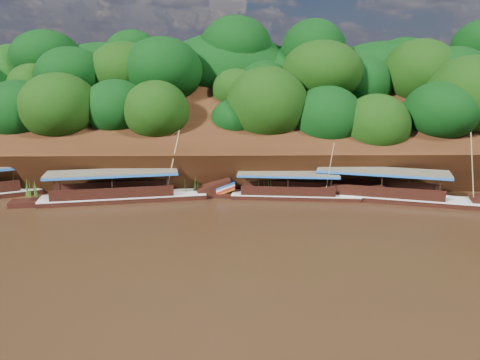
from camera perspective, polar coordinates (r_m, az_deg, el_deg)
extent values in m
plane|color=black|center=(32.58, 4.36, -6.07)|extent=(160.00, 160.00, 0.00)
cube|color=black|center=(47.23, 2.65, 4.50)|extent=(120.00, 16.12, 13.64)
cube|color=black|center=(57.67, 1.99, 2.63)|extent=(120.00, 24.00, 12.00)
ellipsoid|color=#0B420C|center=(46.24, -4.73, 4.27)|extent=(18.00, 8.00, 6.40)
ellipsoid|color=#0B420C|center=(53.66, 2.24, 11.70)|extent=(24.00, 11.00, 8.40)
cube|color=black|center=(41.37, 17.92, -2.43)|extent=(13.64, 6.20, 0.95)
cube|color=silver|center=(41.25, 17.96, -1.82)|extent=(13.66, 6.27, 0.11)
cube|color=brown|center=(40.74, 16.99, 1.10)|extent=(10.93, 5.67, 0.13)
cube|color=blue|center=(40.77, 16.97, 0.93)|extent=(10.93, 5.67, 0.19)
cylinder|color=tan|center=(40.77, 26.47, 1.42)|extent=(1.34, 0.83, 5.59)
cube|color=black|center=(40.44, 6.77, -2.21)|extent=(11.04, 3.08, 0.82)
cube|color=silver|center=(40.34, 6.79, -1.68)|extent=(11.05, 3.14, 0.09)
cube|color=black|center=(40.97, 15.40, -1.48)|extent=(2.72, 1.75, 1.53)
cube|color=blue|center=(41.04, 16.35, -1.13)|extent=(1.49, 1.68, 0.56)
cube|color=red|center=(41.12, 16.32, -1.54)|extent=(1.49, 1.68, 0.56)
cube|color=brown|center=(39.89, 5.88, 0.83)|extent=(8.72, 3.14, 0.11)
cube|color=blue|center=(39.91, 5.88, 0.68)|extent=(8.72, 3.14, 0.16)
cylinder|color=tan|center=(39.47, 10.86, 1.30)|extent=(0.48, 0.80, 4.55)
cube|color=black|center=(40.66, -13.89, -2.43)|extent=(13.79, 4.58, 0.93)
cube|color=silver|center=(40.54, -13.93, -1.83)|extent=(13.81, 4.65, 0.10)
cube|color=black|center=(40.75, -3.15, -0.96)|extent=(3.44, 2.23, 1.83)
cube|color=blue|center=(40.79, -1.97, -0.49)|extent=(1.95, 2.03, 0.68)
cube|color=red|center=(40.88, -1.97, -0.96)|extent=(1.95, 2.03, 0.68)
cube|color=brown|center=(40.13, -15.30, 0.93)|extent=(10.94, 4.41, 0.12)
cube|color=blue|center=(40.15, -15.29, 0.76)|extent=(10.94, 4.41, 0.19)
cylinder|color=tan|center=(39.69, -8.21, 2.18)|extent=(1.27, 0.90, 5.28)
cube|color=black|center=(46.08, -21.13, -0.10)|extent=(3.53, 2.98, 1.83)
cube|color=blue|center=(46.10, -20.19, 0.41)|extent=(2.25, 2.39, 0.66)
cube|color=red|center=(46.18, -20.15, -0.05)|extent=(2.25, 2.39, 0.66)
cone|color=#386E1B|center=(44.52, -24.09, -0.87)|extent=(1.50, 1.50, 1.47)
cone|color=#386E1B|center=(43.08, -15.95, -0.25)|extent=(1.50, 1.50, 2.06)
cone|color=#386E1B|center=(41.07, -5.97, -0.73)|extent=(1.50, 1.50, 1.68)
cone|color=#386E1B|center=(41.07, 3.13, -0.65)|extent=(1.50, 1.50, 1.72)
cone|color=#386E1B|center=(43.21, 13.42, -0.28)|extent=(1.50, 1.50, 1.73)
cone|color=#386E1B|center=(44.54, 20.55, -0.38)|extent=(1.50, 1.50, 1.72)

